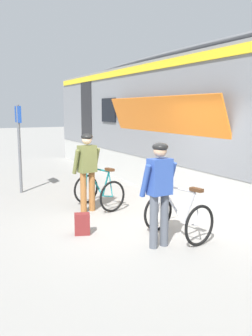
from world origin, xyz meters
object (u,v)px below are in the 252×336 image
cyclist_far_in_blue (160,185)px  backpack_on_platform (82,224)px  train_car (244,122)px  water_bottle_near_the_bikes (156,223)px  cyclist_near_in_olive (87,165)px  bicycle_far_silver (178,216)px  platform_sign_post (19,134)px  bicycle_near_teal (99,191)px

cyclist_far_in_blue → backpack_on_platform: bearing=129.0°
train_car → water_bottle_near_the_bikes: bearing=-162.8°
cyclist_near_in_olive → backpack_on_platform: cyclist_near_in_olive is taller
backpack_on_platform → cyclist_near_in_olive: bearing=83.7°
bicycle_far_silver → cyclist_near_in_olive: bearing=109.0°
platform_sign_post → cyclist_near_in_olive: bearing=-69.8°
water_bottle_near_the_bikes → platform_sign_post: 4.90m
cyclist_near_in_olive → bicycle_near_teal: 0.77m
bicycle_far_silver → platform_sign_post: 5.44m
bicycle_far_silver → platform_sign_post: size_ratio=0.50×
cyclist_near_in_olive → bicycle_far_silver: (0.82, -2.37, -0.65)m
cyclist_near_in_olive → water_bottle_near_the_bikes: bearing=-66.2°
bicycle_near_teal → platform_sign_post: 3.02m
cyclist_near_in_olive → backpack_on_platform: bearing=-114.7°
train_car → backpack_on_platform: train_car is taller
bicycle_near_teal → bicycle_far_silver: (0.46, -2.57, -0.00)m
cyclist_far_in_blue → water_bottle_near_the_bikes: 1.39m
backpack_on_platform → cyclist_far_in_blue: bearing=-32.6°
cyclist_near_in_olive → bicycle_near_teal: (0.35, 0.19, -0.65)m
train_car → cyclist_near_in_olive: train_car is taller
train_car → cyclist_near_in_olive: (-3.84, 0.75, -0.91)m
bicycle_near_teal → water_bottle_near_the_bikes: size_ratio=6.42×
train_car → bicycle_near_teal: (-3.49, 0.95, -1.56)m
bicycle_far_silver → backpack_on_platform: bicycle_far_silver is taller
train_car → platform_sign_post: 5.88m
cyclist_far_in_blue → bicycle_far_silver: size_ratio=1.48×
cyclist_far_in_blue → platform_sign_post: size_ratio=0.73×
water_bottle_near_the_bikes → platform_sign_post: platform_sign_post is taller
cyclist_far_in_blue → water_bottle_near_the_bikes: size_ratio=9.32×
bicycle_near_teal → bicycle_far_silver: 2.61m
bicycle_far_silver → backpack_on_platform: 1.76m
backpack_on_platform → water_bottle_near_the_bikes: 1.44m
cyclist_far_in_blue → water_bottle_near_the_bikes: cyclist_far_in_blue is taller
cyclist_near_in_olive → water_bottle_near_the_bikes: cyclist_near_in_olive is taller
train_car → water_bottle_near_the_bikes: train_car is taller
bicycle_near_teal → backpack_on_platform: (-1.01, -1.63, -0.20)m
bicycle_near_teal → platform_sign_post: platform_sign_post is taller
backpack_on_platform → platform_sign_post: platform_sign_post is taller
backpack_on_platform → platform_sign_post: bearing=112.7°
train_car → bicycle_far_silver: (-3.03, -1.62, -1.56)m
bicycle_near_teal → backpack_on_platform: bicycle_near_teal is taller
water_bottle_near_the_bikes → bicycle_near_teal: bearing=101.9°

